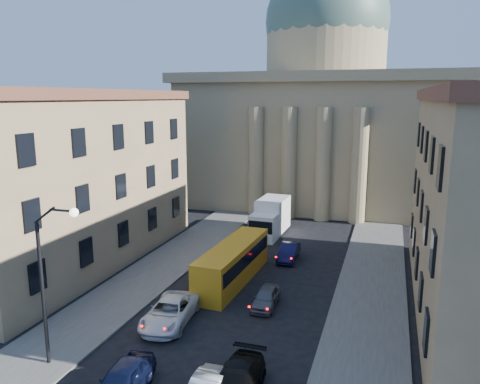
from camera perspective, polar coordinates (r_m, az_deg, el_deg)
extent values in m
cube|color=#4E4D48|center=(36.38, -13.18, -11.50)|extent=(5.00, 60.00, 0.15)
cube|color=#4E4D48|center=(31.75, 15.22, -15.15)|extent=(5.00, 60.00, 0.15)
cube|color=#93835B|center=(67.39, 10.03, 6.14)|extent=(34.00, 26.00, 16.00)
cube|color=#93835B|center=(67.15, 10.29, 13.29)|extent=(35.50, 27.50, 1.20)
cylinder|color=#93835B|center=(67.37, 10.40, 16.35)|extent=(16.00, 16.00, 8.00)
sphere|color=#496455|center=(67.84, 10.53, 19.71)|extent=(16.40, 16.40, 16.40)
cube|color=#93835B|center=(71.74, -7.17, 4.53)|extent=(13.00, 13.00, 11.00)
cone|color=brown|center=(71.23, -7.32, 10.53)|extent=(26.02, 26.02, 4.00)
cylinder|color=#93835B|center=(55.94, 1.95, 3.69)|extent=(1.80, 1.80, 13.00)
cylinder|color=#93835B|center=(54.98, 5.96, 3.50)|extent=(1.80, 1.80, 13.00)
cylinder|color=#93835B|center=(54.30, 10.10, 3.28)|extent=(1.80, 1.80, 13.00)
cylinder|color=#93835B|center=(53.91, 14.31, 3.04)|extent=(1.80, 1.80, 13.00)
cube|color=#A0845E|center=(42.37, -20.71, 1.11)|extent=(11.00, 26.00, 14.00)
cube|color=brown|center=(41.77, -21.43, 11.00)|extent=(11.60, 26.60, 0.80)
cylinder|color=black|center=(26.92, -22.89, -11.50)|extent=(0.20, 0.20, 8.00)
cylinder|color=black|center=(25.25, -22.71, -2.58)|extent=(1.30, 0.12, 0.96)
cylinder|color=black|center=(24.55, -20.98, -2.11)|extent=(1.30, 0.12, 0.12)
sphere|color=white|center=(24.10, -19.58, -2.37)|extent=(0.44, 0.44, 0.44)
imported|color=black|center=(24.78, -14.12, -21.40)|extent=(2.17, 4.70, 1.56)
imported|color=white|center=(30.82, -8.56, -14.26)|extent=(3.11, 5.79, 1.54)
imported|color=black|center=(23.99, -0.60, -22.32)|extent=(2.11, 5.15, 1.49)
imported|color=#545359|center=(32.82, 3.17, -12.72)|extent=(1.67, 3.85, 1.29)
imported|color=black|center=(41.76, 5.96, -7.28)|extent=(1.62, 4.28, 1.40)
cube|color=orange|center=(36.64, -0.85, -8.65)|extent=(2.82, 10.57, 2.95)
cube|color=black|center=(36.48, -0.85, -7.95)|extent=(2.86, 10.00, 1.05)
cylinder|color=black|center=(34.11, -4.74, -12.08)|extent=(0.33, 0.96, 0.95)
cylinder|color=black|center=(33.41, -1.71, -12.57)|extent=(0.33, 0.96, 0.95)
cylinder|color=black|center=(40.65, -0.15, -8.08)|extent=(0.33, 0.96, 0.95)
cylinder|color=black|center=(40.06, 2.43, -8.39)|extent=(0.33, 0.96, 0.95)
cube|color=white|center=(46.90, 2.97, -4.31)|extent=(2.66, 2.77, 2.67)
cube|color=black|center=(45.63, 2.50, -4.32)|extent=(2.45, 0.23, 1.22)
cube|color=white|center=(49.52, 4.01, -2.73)|extent=(2.85, 4.77, 3.45)
cylinder|color=black|center=(47.05, 1.50, -5.30)|extent=(0.35, 1.01, 1.00)
cylinder|color=black|center=(46.42, 4.11, -5.56)|extent=(0.35, 1.01, 1.00)
cylinder|color=black|center=(51.12, 3.11, -3.94)|extent=(0.35, 1.01, 1.00)
cylinder|color=black|center=(50.54, 5.52, -4.16)|extent=(0.35, 1.01, 1.00)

